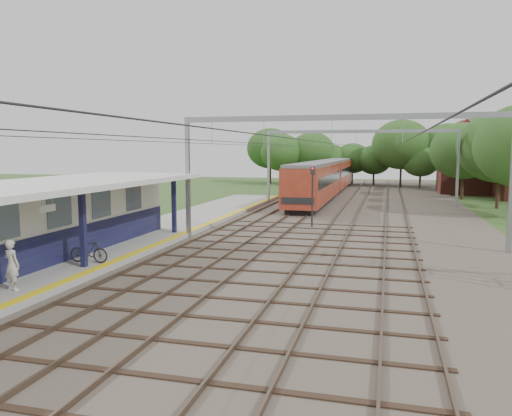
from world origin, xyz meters
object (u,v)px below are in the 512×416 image
(person, at_px, (12,265))
(bicycle, at_px, (89,251))
(signal_post, at_px, (312,191))
(train, at_px, (327,177))

(person, xyz_separation_m, bicycle, (0.11, 4.36, -0.36))
(bicycle, relative_size, signal_post, 0.43)
(bicycle, height_order, train, train)
(bicycle, bearing_deg, train, -11.73)
(person, bearing_deg, train, -84.55)
(train, distance_m, signal_post, 23.57)
(person, height_order, train, train)
(train, relative_size, signal_post, 9.15)
(train, bearing_deg, person, -97.78)
(bicycle, bearing_deg, person, 175.31)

